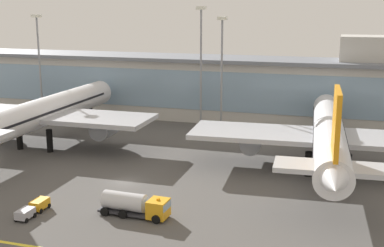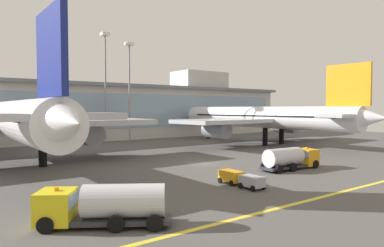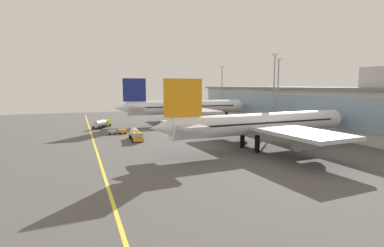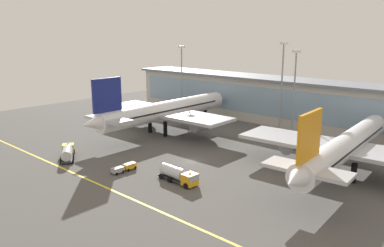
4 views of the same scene
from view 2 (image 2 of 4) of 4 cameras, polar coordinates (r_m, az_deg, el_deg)
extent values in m
plane|color=#514F4C|center=(51.91, 1.58, -6.47)|extent=(180.00, 180.00, 0.00)
cube|color=yellow|center=(37.37, 23.10, -10.20)|extent=(144.00, 0.50, 0.01)
cube|color=beige|center=(92.72, -16.41, 1.57)|extent=(122.88, 12.00, 13.54)
cube|color=#84A3BC|center=(87.05, -15.06, 1.98)|extent=(117.96, 0.20, 8.66)
cube|color=slate|center=(92.90, -16.46, 6.00)|extent=(125.88, 14.00, 0.80)
cube|color=beige|center=(112.68, 1.21, 6.79)|extent=(16.00, 10.00, 6.00)
cylinder|color=black|center=(52.93, -23.08, -4.22)|extent=(1.10, 1.10, 4.17)
cylinder|color=white|center=(55.60, -27.20, 0.59)|extent=(5.65, 46.25, 5.21)
cone|color=white|center=(31.30, -19.58, 0.18)|extent=(4.48, 5.77, 4.43)
cube|color=black|center=(55.59, -27.21, 0.99)|extent=(5.63, 38.86, 0.42)
cube|color=#B7BAC1|center=(55.62, -27.19, -0.08)|extent=(41.28, 11.48, 0.83)
cylinder|color=#999EA8|center=(60.32, -16.55, -1.69)|extent=(3.71, 6.04, 3.65)
cube|color=navy|center=(36.07, -21.93, 10.60)|extent=(0.70, 8.32, 8.34)
cube|color=#B7BAC1|center=(35.70, -21.77, 1.04)|extent=(13.22, 5.21, 0.67)
cylinder|color=black|center=(77.24, 11.79, -2.13)|extent=(1.10, 1.10, 3.87)
cylinder|color=black|center=(81.86, 14.31, -1.90)|extent=(1.10, 1.10, 3.87)
cylinder|color=black|center=(93.79, 2.70, -1.27)|extent=(1.10, 1.10, 3.87)
cylinder|color=silver|center=(81.59, 11.05, 1.01)|extent=(7.74, 46.29, 4.84)
cone|color=silver|center=(98.87, -0.03, 1.31)|extent=(4.86, 4.64, 4.60)
cone|color=silver|center=(68.72, 27.27, 0.81)|extent=(4.44, 5.57, 4.11)
cube|color=#84A3BC|center=(96.35, 1.22, 1.78)|extent=(3.84, 3.61, 1.45)
cube|color=black|center=(81.58, 11.05, 1.27)|extent=(7.32, 38.94, 0.39)
cube|color=#B7BAC1|center=(81.60, 11.05, 0.59)|extent=(44.38, 13.80, 0.77)
cylinder|color=#999EA8|center=(73.79, 4.02, -1.06)|extent=(3.76, 6.19, 3.39)
cylinder|color=#999EA8|center=(92.45, 15.03, -0.42)|extent=(3.76, 6.19, 3.39)
cube|color=orange|center=(70.68, 24.02, 5.72)|extent=(1.10, 8.31, 7.74)
cube|color=#B7BAC1|center=(70.57, 23.94, 1.21)|extent=(14.30, 5.94, 0.62)
cylinder|color=black|center=(25.34, -22.73, -15.01)|extent=(1.08, 0.85, 1.10)
cylinder|color=black|center=(27.70, -20.86, -13.47)|extent=(1.08, 0.85, 1.10)
cylinder|color=black|center=(24.25, -12.27, -15.68)|extent=(1.08, 0.85, 1.10)
cylinder|color=black|center=(26.70, -11.35, -13.96)|extent=(1.08, 0.85, 1.10)
cylinder|color=black|center=(23.99, -6.08, -15.84)|extent=(1.08, 0.85, 1.10)
cylinder|color=black|center=(26.47, -5.77, -14.07)|extent=(1.08, 0.85, 1.10)
cube|color=#2D2D33|center=(25.53, -12.20, -14.98)|extent=(7.61, 6.10, 0.30)
cube|color=yellow|center=(26.20, -21.21, -12.47)|extent=(3.38, 3.46, 2.20)
cube|color=#84A3BC|center=(26.08, -21.22, -11.44)|extent=(3.40, 3.42, 0.88)
cylinder|color=silver|center=(25.09, -10.98, -12.19)|extent=(5.93, 4.98, 2.30)
cube|color=orange|center=(25.92, -21.25, -9.86)|extent=(0.30, 0.40, 0.20)
cylinder|color=black|center=(52.02, 17.12, -5.95)|extent=(1.11, 0.35, 1.10)
cylinder|color=black|center=(50.44, 19.42, -6.25)|extent=(1.11, 0.35, 1.10)
cylinder|color=black|center=(48.64, 13.75, -6.50)|extent=(1.11, 0.35, 1.10)
cylinder|color=black|center=(46.95, 16.11, -6.85)|extent=(1.11, 0.35, 1.10)
cylinder|color=black|center=(46.84, 11.66, -6.82)|extent=(1.11, 0.35, 1.10)
cylinder|color=black|center=(45.08, 14.03, -7.21)|extent=(1.11, 0.35, 1.10)
cube|color=#2D2D33|center=(47.94, 15.05, -6.77)|extent=(7.65, 2.66, 0.30)
cube|color=orange|center=(50.89, 18.08, -5.19)|extent=(2.45, 2.70, 2.20)
cube|color=#84A3BC|center=(50.83, 18.09, -4.65)|extent=(2.54, 2.60, 0.88)
cylinder|color=silver|center=(47.35, 14.64, -5.29)|extent=(5.67, 2.53, 2.30)
cube|color=orange|center=(50.75, 18.10, -3.82)|extent=(0.30, 0.40, 0.20)
cylinder|color=black|center=(38.52, 4.61, -9.19)|extent=(0.20, 0.60, 0.60)
cylinder|color=black|center=(39.49, 6.29, -8.90)|extent=(0.20, 0.60, 0.60)
cylinder|color=black|center=(37.18, 6.46, -9.62)|extent=(0.20, 0.60, 0.60)
cylinder|color=black|center=(38.19, 8.15, -9.30)|extent=(0.20, 0.60, 0.60)
cube|color=orange|center=(38.23, 6.38, -8.44)|extent=(1.51, 2.61, 1.10)
cylinder|color=black|center=(36.22, 7.92, -9.95)|extent=(0.18, 0.60, 0.60)
cylinder|color=black|center=(37.25, 9.61, -9.61)|extent=(0.18, 0.60, 0.60)
cylinder|color=black|center=(35.06, 9.86, -10.38)|extent=(0.18, 0.60, 0.60)
cylinder|color=black|center=(36.13, 11.54, -10.01)|extent=(0.18, 0.60, 0.60)
cube|color=#A8A8B2|center=(36.05, 9.74, -9.21)|extent=(1.51, 2.41, 1.00)
cube|color=#2D2D33|center=(37.16, 8.06, -9.40)|extent=(0.10, 0.60, 0.08)
cylinder|color=gray|center=(84.82, -10.12, 4.73)|extent=(0.44, 0.44, 22.93)
cube|color=silver|center=(86.10, -10.18, 12.61)|extent=(1.80, 1.80, 0.70)
cylinder|color=gray|center=(84.74, -13.86, 5.38)|extent=(0.44, 0.44, 24.94)
cube|color=silver|center=(86.36, -13.95, 13.90)|extent=(1.80, 1.80, 0.70)
camera|label=1|loc=(68.74, 75.88, 15.21)|focal=47.02mm
camera|label=3|loc=(120.38, 46.81, 4.87)|focal=28.17mm
camera|label=4|loc=(90.54, 67.39, 13.67)|focal=35.64mm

